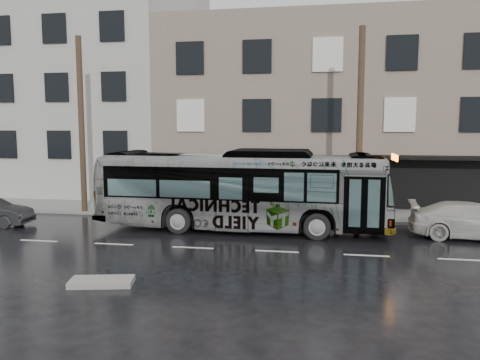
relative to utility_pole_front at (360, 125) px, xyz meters
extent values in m
plane|color=black|center=(-6.50, -3.30, -4.65)|extent=(120.00, 120.00, 0.00)
cube|color=gray|center=(-6.50, 1.60, -4.58)|extent=(90.00, 3.60, 0.15)
cube|color=gray|center=(-1.50, 9.40, 0.85)|extent=(20.00, 12.00, 11.00)
cube|color=#A8A69F|center=(-24.50, 10.90, 3.35)|extent=(26.00, 15.00, 16.00)
cylinder|color=#4E3C27|center=(0.00, 0.00, 0.00)|extent=(0.30, 0.30, 9.00)
cylinder|color=#4E3C27|center=(-14.00, 0.00, 0.00)|extent=(0.30, 0.30, 9.00)
cylinder|color=slate|center=(1.10, 0.00, -3.30)|extent=(0.06, 0.06, 2.40)
imported|color=#B2B2B2|center=(-5.22, -2.35, -2.86)|extent=(12.91, 3.31, 3.58)
imported|color=#B4B3AC|center=(4.47, -2.42, -3.91)|extent=(5.27, 2.55, 1.48)
cube|color=gray|center=(-7.99, -10.31, -4.56)|extent=(1.93, 1.16, 0.18)
camera|label=1|loc=(-1.81, -22.58, -0.08)|focal=35.00mm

